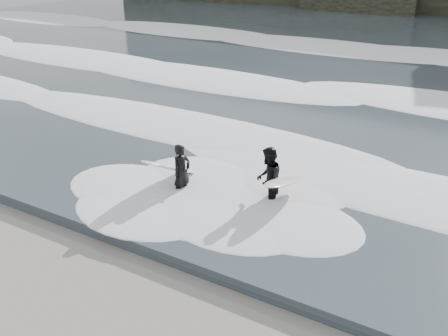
{
  "coord_description": "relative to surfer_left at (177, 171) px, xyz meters",
  "views": [
    {
      "loc": [
        4.82,
        -3.76,
        6.21
      ],
      "look_at": [
        -0.86,
        5.92,
        1.0
      ],
      "focal_mm": 40.0,
      "sensor_mm": 36.0,
      "label": 1
    }
  ],
  "objects": [
    {
      "name": "foam_mid",
      "position": [
        2.08,
        10.38,
        -0.34
      ],
      "size": [
        60.0,
        4.0,
        0.24
      ],
      "primitive_type": "ellipsoid",
      "color": "white",
      "rests_on": "sea"
    },
    {
      "name": "sea",
      "position": [
        2.08,
        23.38,
        -0.61
      ],
      "size": [
        90.0,
        52.0,
        0.3
      ],
      "primitive_type": "cube",
      "color": "#323C45",
      "rests_on": "ground"
    },
    {
      "name": "surfer_right",
      "position": [
        2.32,
        0.62,
        0.06
      ],
      "size": [
        1.1,
        1.88,
        1.64
      ],
      "color": "black",
      "rests_on": "ground"
    },
    {
      "name": "surfer_left",
      "position": [
        0.0,
        0.0,
        0.0
      ],
      "size": [
        1.0,
        2.13,
        1.51
      ],
      "color": "black",
      "rests_on": "ground"
    },
    {
      "name": "foam_near",
      "position": [
        2.08,
        3.38,
        -0.36
      ],
      "size": [
        60.0,
        3.2,
        0.2
      ],
      "primitive_type": "ellipsoid",
      "color": "white",
      "rests_on": "sea"
    },
    {
      "name": "foam_far",
      "position": [
        2.08,
        19.38,
        -0.31
      ],
      "size": [
        60.0,
        4.8,
        0.3
      ],
      "primitive_type": "ellipsoid",
      "color": "white",
      "rests_on": "sea"
    }
  ]
}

